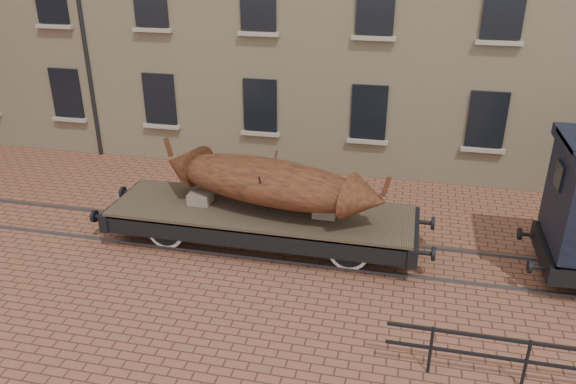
# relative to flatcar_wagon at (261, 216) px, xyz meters

# --- Properties ---
(ground) EXTENTS (90.00, 90.00, 0.00)m
(ground) POSITION_rel_flatcar_wagon_xyz_m (1.14, -0.00, -0.80)
(ground) COLOR brown
(rail_track) EXTENTS (30.00, 1.52, 0.06)m
(rail_track) POSITION_rel_flatcar_wagon_xyz_m (1.14, -0.00, -0.77)
(rail_track) COLOR #59595E
(rail_track) RESTS_ON ground
(flatcar_wagon) EXTENTS (8.47, 2.30, 1.28)m
(flatcar_wagon) POSITION_rel_flatcar_wagon_xyz_m (0.00, 0.00, 0.00)
(flatcar_wagon) COLOR brown
(flatcar_wagon) RESTS_ON ground
(iron_boat) EXTENTS (5.98, 2.74, 1.46)m
(iron_boat) POSITION_rel_flatcar_wagon_xyz_m (0.19, -0.00, 0.97)
(iron_boat) COLOR brown
(iron_boat) RESTS_ON flatcar_wagon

